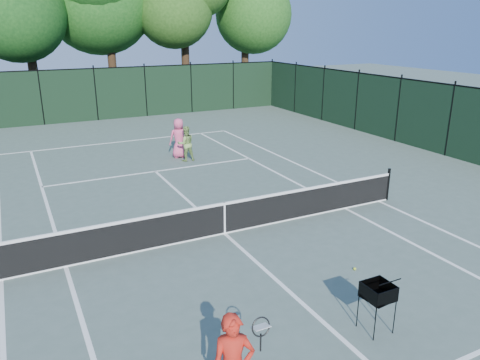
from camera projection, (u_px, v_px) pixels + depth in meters
name	position (u px, v px, depth m)	size (l,w,h in m)	color
ground	(225.00, 234.00, 12.72)	(90.00, 90.00, 0.00)	#4E5E55
sideline_doubles_left	(1.00, 280.00, 10.38)	(0.10, 23.77, 0.01)	white
sideline_doubles_right	(379.00, 201.00, 15.06)	(0.10, 23.77, 0.01)	white
sideline_singles_left	(66.00, 267.00, 10.97)	(0.10, 23.77, 0.01)	white
sideline_singles_right	(345.00, 208.00, 14.47)	(0.10, 23.77, 0.01)	white
baseline_far	(122.00, 142.00, 22.80)	(10.97, 0.10, 0.01)	white
service_line_far	(155.00, 171.00, 18.15)	(8.23, 0.10, 0.01)	white
center_service_line	(225.00, 234.00, 12.72)	(0.10, 12.80, 0.01)	white
tennis_net	(224.00, 217.00, 12.57)	(11.69, 0.09, 1.06)	black
fence_far	(96.00, 95.00, 27.52)	(24.00, 0.05, 3.00)	black
player_pink	(179.00, 138.00, 19.84)	(0.88, 0.63, 1.69)	#E65181
player_green	(186.00, 144.00, 19.37)	(0.75, 0.60, 1.46)	#84AA55
ball_hopper	(378.00, 292.00, 8.45)	(0.55, 0.55, 0.96)	black
loose_ball_midcourt	(355.00, 269.00, 10.82)	(0.07, 0.07, 0.07)	#AFCB29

